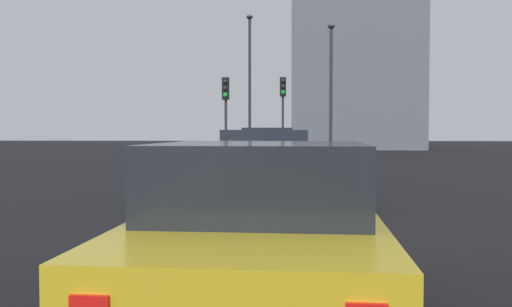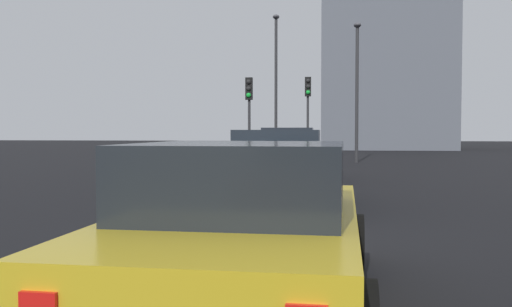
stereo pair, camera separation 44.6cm
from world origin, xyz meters
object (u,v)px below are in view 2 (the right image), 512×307
Objects in this scene: street_lamp_far at (276,75)px; car_grey_lead at (289,155)px; car_teal_second at (280,169)px; traffic_light_near_right at (308,101)px; traffic_light_near_left at (249,103)px; street_lamp_kerbside at (357,80)px; car_yellow_third at (245,228)px.

car_grey_lead is at bearing -173.37° from street_lamp_far.
car_teal_second is 1.14× the size of traffic_light_near_right.
traffic_light_near_left is at bearing 11.19° from car_teal_second.
street_lamp_kerbside is at bearing 138.80° from traffic_light_near_left.
street_lamp_kerbside is at bearing -3.34° from car_yellow_third.
car_grey_lead is 0.66× the size of street_lamp_kerbside.
traffic_light_near_right is (8.60, -0.36, 2.14)m from car_grey_lead.
street_lamp_far is (4.51, 1.89, 1.70)m from traffic_light_near_right.
street_lamp_kerbside is (5.08, -4.61, 1.35)m from traffic_light_near_left.
car_grey_lead is at bearing -7.22° from traffic_light_near_right.
street_lamp_far reaches higher than traffic_light_near_left.
car_yellow_third is 23.49m from street_lamp_kerbside.
traffic_light_near_left is 0.47× the size of street_lamp_far.
car_teal_second is 0.59× the size of street_lamp_far.
street_lamp_far reaches higher than street_lamp_kerbside.
traffic_light_near_left is at bearing 177.31° from street_lamp_far.
traffic_light_near_right is (21.91, 0.09, 2.22)m from car_yellow_third.
street_lamp_far is (8.35, -0.39, 1.94)m from traffic_light_near_left.
traffic_light_near_left is (11.05, 2.11, 1.92)m from car_teal_second.
car_yellow_third is at bearing -177.57° from car_teal_second.
car_teal_second is 16.65m from street_lamp_kerbside.
car_teal_second is (-6.29, -0.20, -0.03)m from car_grey_lead.
street_lamp_kerbside is 5.37m from street_lamp_far.
car_yellow_third is 0.57× the size of street_lamp_far.
car_grey_lead is 1.21× the size of traffic_light_near_left.
street_lamp_kerbside reaches higher than car_grey_lead.
traffic_light_near_left is at bearing 22.18° from car_grey_lead.
car_teal_second is at bearing -177.95° from car_grey_lead.
car_teal_second is 11.42m from traffic_light_near_left.
traffic_light_near_right is (3.84, -2.28, 0.25)m from traffic_light_near_left.
traffic_light_near_left reaches higher than car_grey_lead.
street_lamp_far is (26.42, 1.98, 3.92)m from car_yellow_third.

